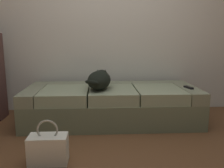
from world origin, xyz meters
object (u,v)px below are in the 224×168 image
(couch, at_px, (112,104))
(handbag, at_px, (48,149))
(dog_dark, at_px, (100,79))
(tv_remote, at_px, (188,87))

(couch, xyz_separation_m, handbag, (-0.59, -1.02, -0.09))
(dog_dark, relative_size, handbag, 1.71)
(couch, height_order, tv_remote, tv_remote)
(dog_dark, bearing_deg, couch, 24.55)
(handbag, bearing_deg, couch, 60.16)
(tv_remote, distance_m, handbag, 1.79)
(couch, relative_size, tv_remote, 14.01)
(dog_dark, distance_m, tv_remote, 1.09)
(tv_remote, relative_size, handbag, 0.40)
(tv_remote, bearing_deg, couch, 159.69)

